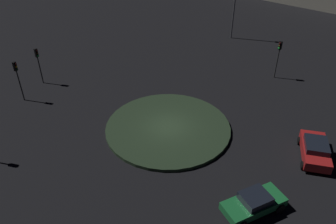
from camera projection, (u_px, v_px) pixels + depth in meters
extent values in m
plane|color=black|center=(168.00, 129.00, 29.22)|extent=(116.39, 116.39, 0.00)
cylinder|color=#263823|center=(168.00, 127.00, 29.14)|extent=(10.80, 10.80, 0.29)
cube|color=#1E7238|center=(254.00, 204.00, 21.53)|extent=(2.29, 4.34, 0.57)
cube|color=black|center=(255.00, 198.00, 21.24)|extent=(1.77, 1.96, 0.51)
cylinder|color=black|center=(226.00, 205.00, 21.81)|extent=(0.31, 0.72, 0.69)
cylinder|color=black|center=(280.00, 209.00, 21.57)|extent=(0.31, 0.72, 0.69)
cylinder|color=black|center=(263.00, 190.00, 22.88)|extent=(0.31, 0.72, 0.69)
cube|color=red|center=(315.00, 151.00, 25.78)|extent=(4.54, 3.80, 0.74)
cube|color=black|center=(317.00, 145.00, 25.43)|extent=(2.68, 2.53, 0.45)
cylinder|color=black|center=(330.00, 169.00, 24.60)|extent=(0.64, 0.51, 0.62)
cylinder|color=black|center=(303.00, 165.00, 24.96)|extent=(0.64, 0.51, 0.62)
cylinder|color=black|center=(324.00, 144.00, 27.02)|extent=(0.64, 0.51, 0.62)
cylinder|color=black|center=(299.00, 141.00, 27.38)|extent=(0.64, 0.51, 0.62)
cylinder|color=#2D2D2D|center=(277.00, 64.00, 36.10)|extent=(0.12, 0.12, 3.31)
cube|color=black|center=(280.00, 45.00, 34.91)|extent=(0.36, 0.31, 0.90)
sphere|color=#3F0C0C|center=(280.00, 43.00, 34.69)|extent=(0.20, 0.20, 0.20)
sphere|color=#4C380F|center=(279.00, 46.00, 34.84)|extent=(0.20, 0.20, 0.20)
sphere|color=#1EE53F|center=(279.00, 48.00, 34.99)|extent=(0.20, 0.20, 0.20)
cylinder|color=#2D2D2D|center=(40.00, 70.00, 35.16)|extent=(0.12, 0.12, 3.03)
cube|color=black|center=(36.00, 53.00, 34.06)|extent=(0.36, 0.37, 0.90)
sphere|color=#3F0C0C|center=(37.00, 51.00, 33.85)|extent=(0.20, 0.20, 0.20)
sphere|color=#4C380F|center=(37.00, 53.00, 34.00)|extent=(0.20, 0.20, 0.20)
sphere|color=#1EE53F|center=(38.00, 56.00, 34.15)|extent=(0.20, 0.20, 0.20)
cylinder|color=#2D2D2D|center=(20.00, 86.00, 32.24)|extent=(0.12, 0.12, 3.23)
cube|color=black|center=(15.00, 66.00, 31.08)|extent=(0.37, 0.36, 0.90)
sphere|color=#3F0C0C|center=(16.00, 64.00, 30.89)|extent=(0.20, 0.20, 0.20)
sphere|color=yellow|center=(16.00, 67.00, 31.04)|extent=(0.20, 0.20, 0.20)
sphere|color=#0F3819|center=(17.00, 69.00, 31.19)|extent=(0.20, 0.20, 0.20)
cylinder|color=#4C4C51|center=(234.00, 8.00, 44.27)|extent=(0.18, 0.18, 8.27)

